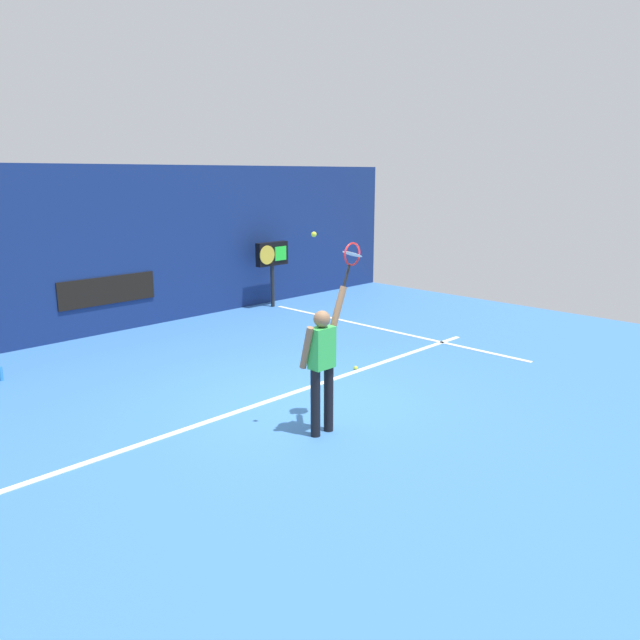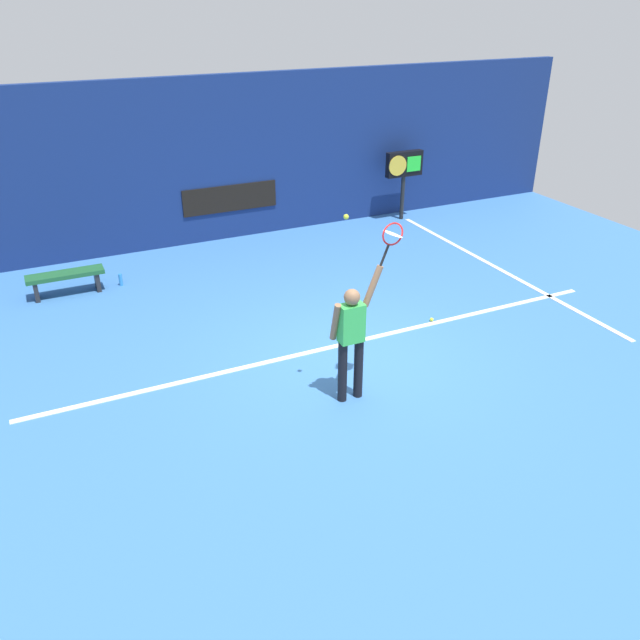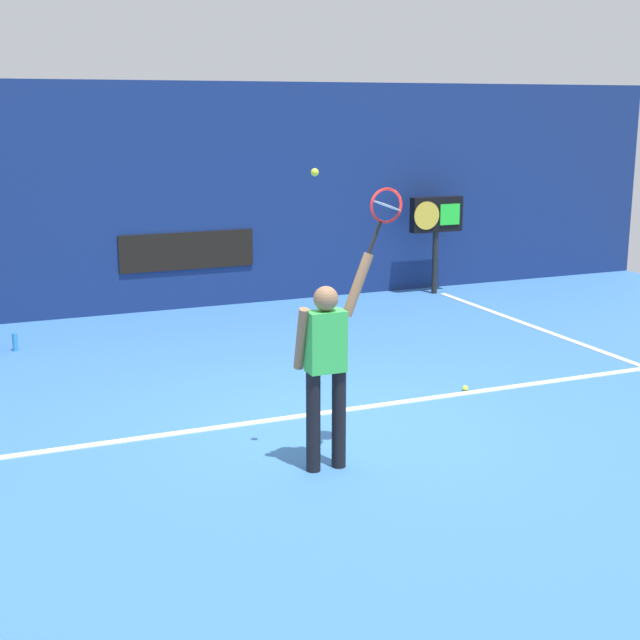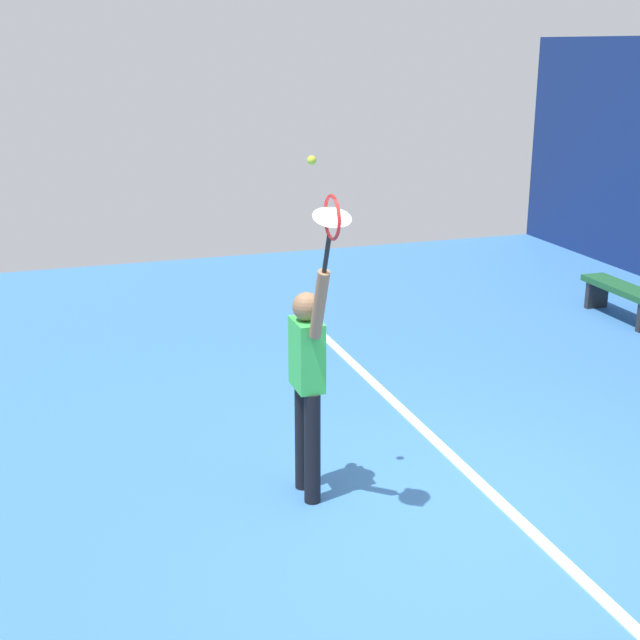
# 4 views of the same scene
# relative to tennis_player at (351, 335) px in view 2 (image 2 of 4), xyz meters

# --- Properties ---
(ground_plane) EXTENTS (18.00, 18.00, 0.00)m
(ground_plane) POSITION_rel_tennis_player_xyz_m (0.59, 0.95, -1.01)
(ground_plane) COLOR #3870B2
(back_wall) EXTENTS (18.00, 0.20, 3.60)m
(back_wall) POSITION_rel_tennis_player_xyz_m (0.59, 7.16, 0.79)
(back_wall) COLOR navy
(back_wall) RESTS_ON ground_plane
(sponsor_banner_center) EXTENTS (2.20, 0.03, 0.60)m
(sponsor_banner_center) POSITION_rel_tennis_player_xyz_m (0.59, 7.04, -0.07)
(sponsor_banner_center) COLOR black
(court_baseline) EXTENTS (10.00, 0.10, 0.01)m
(court_baseline) POSITION_rel_tennis_player_xyz_m (0.59, 1.40, -1.00)
(court_baseline) COLOR white
(court_baseline) RESTS_ON ground_plane
(court_sideline) EXTENTS (0.10, 7.00, 0.01)m
(court_sideline) POSITION_rel_tennis_player_xyz_m (4.98, 2.95, -1.00)
(court_sideline) COLOR white
(court_sideline) RESTS_ON ground_plane
(tennis_player) EXTENTS (0.70, 0.31, 1.97)m
(tennis_player) POSITION_rel_tennis_player_xyz_m (0.00, 0.00, 0.00)
(tennis_player) COLOR black
(tennis_player) RESTS_ON ground_plane
(tennis_racket) EXTENTS (0.41, 0.27, 0.62)m
(tennis_racket) POSITION_rel_tennis_player_xyz_m (0.55, -0.00, 1.32)
(tennis_racket) COLOR black
(tennis_ball) EXTENTS (0.07, 0.07, 0.07)m
(tennis_ball) POSITION_rel_tennis_player_xyz_m (-0.08, 0.06, 1.66)
(tennis_ball) COLOR #CCE033
(scoreboard_clock) EXTENTS (0.96, 0.20, 1.69)m
(scoreboard_clock) POSITION_rel_tennis_player_xyz_m (4.88, 6.57, 0.30)
(scoreboard_clock) COLOR black
(scoreboard_clock) RESTS_ON ground_plane
(court_bench) EXTENTS (1.40, 0.36, 0.45)m
(court_bench) POSITION_rel_tennis_player_xyz_m (-3.23, 5.37, -0.67)
(court_bench) COLOR #1E592D
(court_bench) RESTS_ON ground_plane
(water_bottle) EXTENTS (0.07, 0.07, 0.24)m
(water_bottle) POSITION_rel_tennis_player_xyz_m (-2.25, 5.37, -0.89)
(water_bottle) COLOR #338CD8
(water_bottle) RESTS_ON ground_plane
(spare_ball) EXTENTS (0.07, 0.07, 0.07)m
(spare_ball) POSITION_rel_tennis_player_xyz_m (2.39, 1.49, -0.98)
(spare_ball) COLOR #CCE033
(spare_ball) RESTS_ON ground_plane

